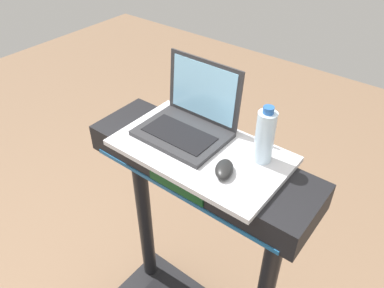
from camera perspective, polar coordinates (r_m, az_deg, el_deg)
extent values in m
cylinder|color=black|center=(1.92, -7.20, -10.59)|extent=(0.07, 0.07, 0.91)
cube|color=black|center=(1.40, 1.27, -3.10)|extent=(0.90, 0.28, 0.11)
cube|color=#0C3F19|center=(1.32, -2.52, -6.27)|extent=(0.24, 0.01, 0.06)
cube|color=#1E598C|center=(1.35, -2.44, -7.63)|extent=(0.81, 0.00, 0.02)
cube|color=silver|center=(1.36, 1.30, -1.01)|extent=(0.63, 0.37, 0.02)
cube|color=#2D2D30|center=(1.41, -1.49, 1.52)|extent=(0.32, 0.24, 0.02)
cube|color=black|center=(1.39, -1.97, 1.53)|extent=(0.26, 0.13, 0.00)
cube|color=#2D2D30|center=(1.43, 1.78, 8.13)|extent=(0.32, 0.03, 0.24)
cube|color=#8CCCF2|center=(1.42, 1.66, 8.07)|extent=(0.28, 0.02, 0.21)
ellipsoid|color=black|center=(1.24, 4.89, -3.80)|extent=(0.10, 0.12, 0.03)
cylinder|color=silver|center=(1.27, 10.90, 1.02)|extent=(0.06, 0.06, 0.19)
cylinder|color=#2659A5|center=(1.21, 11.48, 5.05)|extent=(0.04, 0.04, 0.02)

